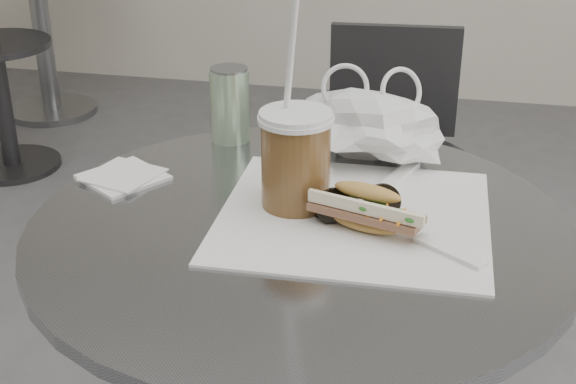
% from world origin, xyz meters
% --- Properties ---
extents(cafe_table, '(0.76, 0.76, 0.74)m').
position_xyz_m(cafe_table, '(0.00, 0.20, 0.47)').
color(cafe_table, slate).
rests_on(cafe_table, ground).
extents(bg_table, '(0.70, 0.70, 0.74)m').
position_xyz_m(bg_table, '(-1.60, 2.40, 0.47)').
color(bg_table, slate).
rests_on(bg_table, ground).
extents(chair_far, '(0.41, 0.43, 0.78)m').
position_xyz_m(chair_far, '(0.05, 1.05, 0.35)').
color(chair_far, '#2D2D2F').
rests_on(chair_far, ground).
extents(sandwich_paper, '(0.38, 0.36, 0.00)m').
position_xyz_m(sandwich_paper, '(0.07, 0.23, 0.74)').
color(sandwich_paper, white).
rests_on(sandwich_paper, cafe_table).
extents(banh_mi, '(0.20, 0.13, 0.07)m').
position_xyz_m(banh_mi, '(0.09, 0.19, 0.77)').
color(banh_mi, tan).
rests_on(banh_mi, sandwich_paper).
extents(iced_coffee, '(0.11, 0.11, 0.31)m').
position_xyz_m(iced_coffee, '(-0.02, 0.25, 0.82)').
color(iced_coffee, brown).
rests_on(iced_coffee, cafe_table).
extents(sunglasses, '(0.12, 0.07, 0.05)m').
position_xyz_m(sunglasses, '(0.08, 0.22, 0.76)').
color(sunglasses, black).
rests_on(sunglasses, cafe_table).
extents(plastic_bag, '(0.27, 0.24, 0.11)m').
position_xyz_m(plastic_bag, '(0.07, 0.44, 0.80)').
color(plastic_bag, white).
rests_on(plastic_bag, cafe_table).
extents(napkin_stack, '(0.15, 0.15, 0.01)m').
position_xyz_m(napkin_stack, '(-0.30, 0.28, 0.74)').
color(napkin_stack, white).
rests_on(napkin_stack, cafe_table).
extents(drink_can, '(0.07, 0.07, 0.13)m').
position_xyz_m(drink_can, '(-0.18, 0.48, 0.80)').
color(drink_can, '#5D9456').
rests_on(drink_can, cafe_table).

